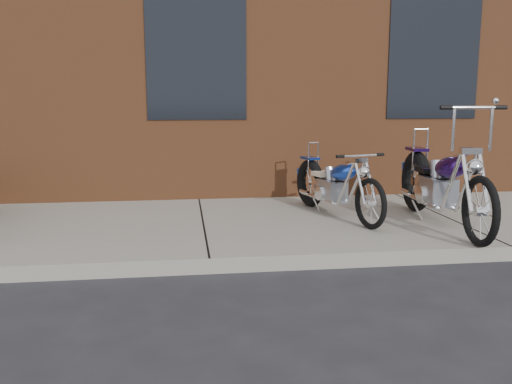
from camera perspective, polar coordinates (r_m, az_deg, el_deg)
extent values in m
plane|color=#242426|center=(5.07, -4.89, -8.62)|extent=(120.00, 120.00, 0.00)
cube|color=gray|center=(6.49, -5.58, -3.82)|extent=(22.00, 3.00, 0.15)
torus|color=black|center=(7.15, 16.94, 0.90)|extent=(0.20, 0.79, 0.79)
torus|color=black|center=(5.62, 23.25, -2.21)|extent=(0.12, 0.71, 0.71)
cube|color=gray|center=(6.52, 19.16, -0.16)|extent=(0.33, 0.45, 0.33)
ellipsoid|color=#2D115E|center=(6.20, 20.44, 2.24)|extent=(0.32, 0.62, 0.34)
cube|color=black|center=(6.74, 18.30, 2.09)|extent=(0.28, 0.32, 0.07)
cylinder|color=white|center=(5.69, 22.81, 0.89)|extent=(0.06, 0.32, 0.59)
cylinder|color=white|center=(5.76, 22.67, 8.23)|extent=(0.60, 0.07, 0.03)
cylinder|color=white|center=(7.02, 17.37, 4.13)|extent=(0.03, 0.03, 0.52)
cylinder|color=white|center=(6.81, 19.30, -0.97)|extent=(0.11, 0.98, 0.05)
torus|color=black|center=(7.23, 6.23, 0.79)|extent=(0.29, 0.65, 0.64)
torus|color=black|center=(6.08, 12.66, -1.42)|extent=(0.21, 0.58, 0.58)
cube|color=gray|center=(6.75, 8.58, 0.01)|extent=(0.33, 0.41, 0.27)
ellipsoid|color=blue|center=(6.50, 9.79, 1.91)|extent=(0.35, 0.53, 0.27)
cube|color=beige|center=(6.92, 7.62, 1.77)|extent=(0.27, 0.30, 0.05)
cylinder|color=white|center=(6.12, 12.13, 0.91)|extent=(0.10, 0.26, 0.48)
cylinder|color=white|center=(6.18, 11.64, 3.69)|extent=(0.48, 0.15, 0.03)
cylinder|color=white|center=(7.13, 6.56, 3.40)|extent=(0.02, 0.02, 0.43)
cylinder|color=white|center=(6.99, 8.47, -0.62)|extent=(0.25, 0.79, 0.04)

